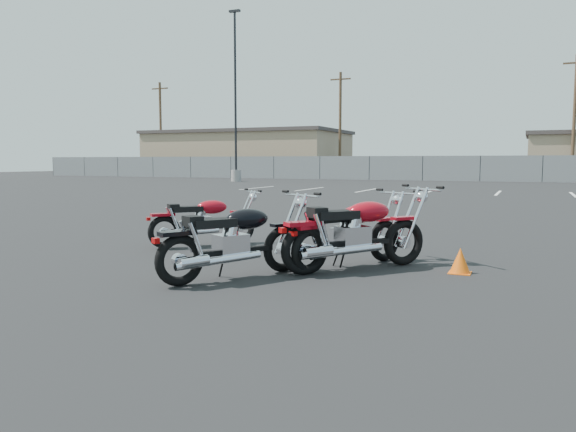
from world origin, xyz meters
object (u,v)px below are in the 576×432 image
at_px(motorcycle_front_red, 203,221).
at_px(motorcycle_third_red, 349,233).
at_px(motorcycle_rear_red, 356,232).
at_px(motorcycle_second_black, 234,240).

height_order(motorcycle_front_red, motorcycle_third_red, motorcycle_third_red).
bearing_deg(motorcycle_front_red, motorcycle_rear_red, -18.68).
height_order(motorcycle_second_black, motorcycle_rear_red, motorcycle_rear_red).
bearing_deg(motorcycle_third_red, motorcycle_front_red, 163.20).
distance_m(motorcycle_front_red, motorcycle_rear_red, 3.14).
distance_m(motorcycle_front_red, motorcycle_second_black, 2.77).
xyz_separation_m(motorcycle_front_red, motorcycle_second_black, (1.78, -2.12, 0.04)).
bearing_deg(motorcycle_second_black, motorcycle_rear_red, 43.08).
relative_size(motorcycle_front_red, motorcycle_rear_red, 0.85).
distance_m(motorcycle_front_red, motorcycle_third_red, 2.96).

